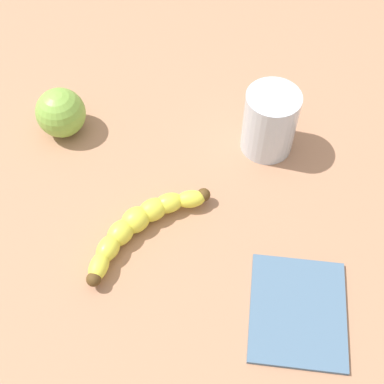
# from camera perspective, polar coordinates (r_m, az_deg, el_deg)

# --- Properties ---
(wooden_tabletop) EXTENTS (1.20, 1.20, 0.03)m
(wooden_tabletop) POSITION_cam_1_polar(r_m,az_deg,el_deg) (0.77, -2.32, -1.91)
(wooden_tabletop) COLOR #AD7A5B
(wooden_tabletop) RESTS_ON ground
(banana) EXTENTS (0.14, 0.17, 0.04)m
(banana) POSITION_cam_1_polar(r_m,az_deg,el_deg) (0.72, -5.47, -3.54)
(banana) COLOR yellow
(banana) RESTS_ON wooden_tabletop
(smoothie_glass) EXTENTS (0.08, 0.08, 0.11)m
(smoothie_glass) POSITION_cam_1_polar(r_m,az_deg,el_deg) (0.79, 8.59, 7.38)
(smoothie_glass) COLOR silver
(smoothie_glass) RESTS_ON wooden_tabletop
(green_apple_fruit) EXTENTS (0.08, 0.08, 0.08)m
(green_apple_fruit) POSITION_cam_1_polar(r_m,az_deg,el_deg) (0.83, -13.94, 8.38)
(green_apple_fruit) COLOR #84B747
(green_apple_fruit) RESTS_ON wooden_tabletop
(folded_napkin) EXTENTS (0.17, 0.15, 0.01)m
(folded_napkin) POSITION_cam_1_polar(r_m,az_deg,el_deg) (0.69, 11.63, -12.54)
(folded_napkin) COLOR slate
(folded_napkin) RESTS_ON wooden_tabletop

